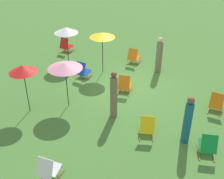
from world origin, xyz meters
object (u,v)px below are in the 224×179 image
deckchair_1 (48,170)px  umbrella_3 (23,69)px  deckchair_9 (208,145)px  umbrella_1 (66,30)px  person_1 (188,121)px  deckchair_10 (147,127)px  umbrella_0 (65,66)px  deckchair_7 (83,71)px  person_0 (159,56)px  deckchair_2 (125,85)px  umbrella_2 (102,35)px  deckchair_5 (216,103)px  person_2 (114,95)px  deckchair_8 (66,46)px  deckchair_6 (134,57)px

deckchair_1 → umbrella_3: 3.90m
deckchair_9 → umbrella_1: size_ratio=0.45×
person_1 → deckchair_10: bearing=-80.3°
umbrella_0 → umbrella_3: size_ratio=0.95×
umbrella_1 → deckchair_7: bearing=141.9°
deckchair_7 → person_0: person_0 is taller
deckchair_2 → person_0: size_ratio=0.48×
umbrella_0 → umbrella_3: bearing=38.4°
umbrella_0 → umbrella_2: umbrella_2 is taller
umbrella_1 → deckchair_10: bearing=144.4°
deckchair_5 → deckchair_10: same height
person_0 → person_2: bearing=-112.5°
deckchair_5 → umbrella_2: size_ratio=0.42×
umbrella_1 → umbrella_3: 4.28m
person_0 → deckchair_5: bearing=-53.6°
deckchair_7 → person_1: bearing=163.8°
deckchair_9 → umbrella_0: 5.59m
deckchair_2 → umbrella_2: bearing=-49.3°
deckchair_9 → deckchair_5: bearing=-103.9°
deckchair_5 → umbrella_0: 5.84m
deckchair_5 → umbrella_2: bearing=-10.4°
deckchair_5 → deckchair_9: (-0.02, 2.54, 0.00)m
umbrella_3 → person_2: bearing=-162.2°
umbrella_0 → person_2: (-1.91, -0.07, -0.85)m
deckchair_9 → umbrella_0: bearing=-21.4°
deckchair_5 → umbrella_0: (5.36, 1.87, 1.37)m
deckchair_9 → umbrella_3: size_ratio=0.44×
umbrella_2 → umbrella_3: umbrella_2 is taller
umbrella_3 → person_2: size_ratio=1.05×
deckchair_1 → person_0: 7.74m
deckchair_2 → umbrella_2: size_ratio=0.42×
deckchair_1 → person_1: size_ratio=0.48×
person_0 → person_1: (-2.18, 4.51, 0.02)m
deckchair_7 → deckchair_9: size_ratio=0.97×
deckchair_8 → umbrella_3: (-1.60, 5.35, 1.43)m
umbrella_2 → deckchair_9: bearing=144.8°
deckchair_9 → umbrella_2: umbrella_2 is taller
deckchair_7 → person_1: person_1 is taller
deckchair_2 → deckchair_10: (-1.71, 2.31, 0.00)m
deckchair_10 → deckchair_6: bearing=-83.0°
person_1 → person_2: (2.72, -0.38, 0.05)m
deckchair_6 → person_1: bearing=130.8°
deckchair_6 → deckchair_8: 3.86m
umbrella_0 → person_0: (-2.45, -4.20, -0.91)m
deckchair_7 → umbrella_0: bearing=113.1°
umbrella_1 → umbrella_0: bearing=120.5°
umbrella_1 → person_1: umbrella_1 is taller
umbrella_0 → person_1: 4.73m
umbrella_0 → umbrella_1: (1.94, -3.29, 0.00)m
deckchair_6 → person_0: person_0 is taller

